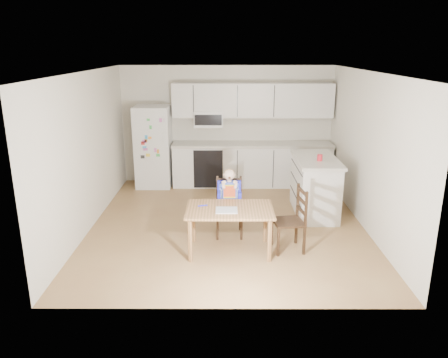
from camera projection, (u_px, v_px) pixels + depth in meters
name	position (u px, v px, depth m)	size (l,w,h in m)	color
room	(228.00, 145.00, 7.46)	(4.52, 5.01, 2.51)	olive
refrigerator	(154.00, 147.00, 9.18)	(0.72, 0.70, 1.70)	silver
kitchen_run	(251.00, 145.00, 9.25)	(3.37, 0.62, 2.15)	silver
kitchen_island	(315.00, 186.00, 7.71)	(0.72, 1.38, 1.02)	silver
red_cup	(320.00, 158.00, 7.36)	(0.09, 0.09, 0.11)	red
dining_table	(230.00, 214.00, 6.23)	(1.24, 0.80, 0.66)	brown
napkin	(227.00, 210.00, 6.11)	(0.30, 0.26, 0.01)	#A2A2A6
toddler_spoon	(202.00, 206.00, 6.28)	(0.02, 0.02, 0.12)	#1F21B9
chair_booster	(229.00, 195.00, 6.79)	(0.41, 0.41, 1.08)	black
chair_side	(295.00, 215.00, 6.30)	(0.48, 0.48, 0.95)	black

